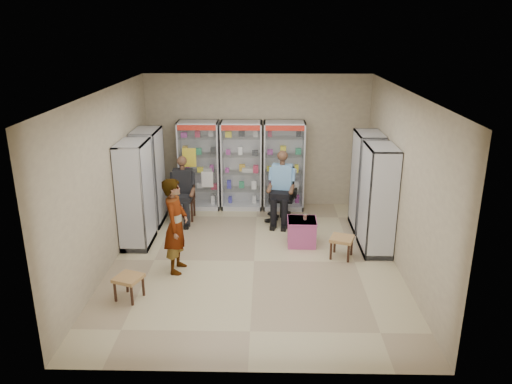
{
  "coord_description": "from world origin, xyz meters",
  "views": [
    {
      "loc": [
        0.21,
        -8.04,
        4.03
      ],
      "look_at": [
        0.02,
        0.7,
        1.07
      ],
      "focal_mm": 35.0,
      "sensor_mm": 36.0,
      "label": 1
    }
  ],
  "objects_px": {
    "cabinet_right_near": "(378,200)",
    "cabinet_left_near": "(136,195)",
    "cabinet_back_right": "(284,166)",
    "office_chair": "(282,195)",
    "standing_man": "(176,226)",
    "cabinet_right_far": "(366,182)",
    "cabinet_left_far": "(149,177)",
    "cabinet_back_mid": "(242,166)",
    "pink_trunk": "(302,232)",
    "woven_stool_b": "(129,287)",
    "seated_shopkeeper": "(282,189)",
    "woven_stool_a": "(341,247)",
    "cabinet_back_left": "(199,166)",
    "wooden_chair": "(184,198)"
  },
  "relations": [
    {
      "from": "cabinet_back_right",
      "to": "office_chair",
      "type": "relative_size",
      "value": 1.74
    },
    {
      "from": "woven_stool_a",
      "to": "standing_man",
      "type": "height_order",
      "value": "standing_man"
    },
    {
      "from": "cabinet_back_left",
      "to": "office_chair",
      "type": "bearing_deg",
      "value": -22.33
    },
    {
      "from": "cabinet_back_left",
      "to": "cabinet_right_near",
      "type": "height_order",
      "value": "same"
    },
    {
      "from": "cabinet_back_right",
      "to": "woven_stool_b",
      "type": "distance_m",
      "value": 4.82
    },
    {
      "from": "cabinet_back_right",
      "to": "cabinet_left_far",
      "type": "distance_m",
      "value": 2.98
    },
    {
      "from": "cabinet_left_far",
      "to": "woven_stool_b",
      "type": "relative_size",
      "value": 5.31
    },
    {
      "from": "woven_stool_b",
      "to": "woven_stool_a",
      "type": "bearing_deg",
      "value": 23.57
    },
    {
      "from": "cabinet_back_right",
      "to": "seated_shopkeeper",
      "type": "height_order",
      "value": "cabinet_back_right"
    },
    {
      "from": "cabinet_right_near",
      "to": "cabinet_left_far",
      "type": "xyz_separation_m",
      "value": [
        -4.46,
        1.3,
        0.0
      ]
    },
    {
      "from": "office_chair",
      "to": "standing_man",
      "type": "bearing_deg",
      "value": -118.63
    },
    {
      "from": "seated_shopkeeper",
      "to": "cabinet_back_mid",
      "type": "bearing_deg",
      "value": 147.44
    },
    {
      "from": "wooden_chair",
      "to": "woven_stool_b",
      "type": "bearing_deg",
      "value": -95.78
    },
    {
      "from": "office_chair",
      "to": "woven_stool_a",
      "type": "height_order",
      "value": "office_chair"
    },
    {
      "from": "cabinet_right_far",
      "to": "cabinet_right_near",
      "type": "height_order",
      "value": "same"
    },
    {
      "from": "cabinet_back_left",
      "to": "pink_trunk",
      "type": "xyz_separation_m",
      "value": [
        2.19,
        -1.99,
        -0.75
      ]
    },
    {
      "from": "woven_stool_b",
      "to": "seated_shopkeeper",
      "type": "bearing_deg",
      "value": 53.16
    },
    {
      "from": "cabinet_back_left",
      "to": "cabinet_back_right",
      "type": "xyz_separation_m",
      "value": [
        1.9,
        0.0,
        0.0
      ]
    },
    {
      "from": "woven_stool_b",
      "to": "standing_man",
      "type": "relative_size",
      "value": 0.23
    },
    {
      "from": "cabinet_right_near",
      "to": "woven_stool_a",
      "type": "bearing_deg",
      "value": 115.0
    },
    {
      "from": "cabinet_back_right",
      "to": "pink_trunk",
      "type": "xyz_separation_m",
      "value": [
        0.29,
        -1.99,
        -0.75
      ]
    },
    {
      "from": "office_chair",
      "to": "woven_stool_b",
      "type": "distance_m",
      "value": 4.11
    },
    {
      "from": "office_chair",
      "to": "cabinet_left_near",
      "type": "bearing_deg",
      "value": -145.75
    },
    {
      "from": "pink_trunk",
      "to": "woven_stool_a",
      "type": "height_order",
      "value": "pink_trunk"
    },
    {
      "from": "cabinet_back_mid",
      "to": "cabinet_right_far",
      "type": "relative_size",
      "value": 1.0
    },
    {
      "from": "cabinet_right_far",
      "to": "cabinet_left_far",
      "type": "relative_size",
      "value": 1.0
    },
    {
      "from": "cabinet_back_left",
      "to": "office_chair",
      "type": "relative_size",
      "value": 1.74
    },
    {
      "from": "cabinet_right_near",
      "to": "seated_shopkeeper",
      "type": "height_order",
      "value": "cabinet_right_near"
    },
    {
      "from": "cabinet_right_far",
      "to": "woven_stool_a",
      "type": "xyz_separation_m",
      "value": [
        -0.65,
        -1.41,
        -0.8
      ]
    },
    {
      "from": "cabinet_back_left",
      "to": "standing_man",
      "type": "distance_m",
      "value": 3.1
    },
    {
      "from": "office_chair",
      "to": "woven_stool_b",
      "type": "relative_size",
      "value": 3.04
    },
    {
      "from": "cabinet_right_near",
      "to": "cabinet_left_near",
      "type": "distance_m",
      "value": 4.46
    },
    {
      "from": "cabinet_right_far",
      "to": "office_chair",
      "type": "height_order",
      "value": "cabinet_right_far"
    },
    {
      "from": "office_chair",
      "to": "woven_stool_a",
      "type": "bearing_deg",
      "value": -50.26
    },
    {
      "from": "cabinet_back_mid",
      "to": "cabinet_left_near",
      "type": "distance_m",
      "value": 2.77
    },
    {
      "from": "cabinet_right_near",
      "to": "cabinet_left_near",
      "type": "height_order",
      "value": "same"
    },
    {
      "from": "pink_trunk",
      "to": "woven_stool_b",
      "type": "xyz_separation_m",
      "value": [
        -2.78,
        -2.05,
        -0.06
      ]
    },
    {
      "from": "office_chair",
      "to": "cabinet_back_mid",
      "type": "bearing_deg",
      "value": 149.26
    },
    {
      "from": "cabinet_back_mid",
      "to": "seated_shopkeeper",
      "type": "bearing_deg",
      "value": -42.13
    },
    {
      "from": "cabinet_right_near",
      "to": "woven_stool_b",
      "type": "relative_size",
      "value": 5.31
    },
    {
      "from": "office_chair",
      "to": "cabinet_back_left",
      "type": "bearing_deg",
      "value": 167.24
    },
    {
      "from": "cabinet_right_far",
      "to": "wooden_chair",
      "type": "distance_m",
      "value": 3.84
    },
    {
      "from": "cabinet_left_far",
      "to": "woven_stool_a",
      "type": "height_order",
      "value": "cabinet_left_far"
    },
    {
      "from": "cabinet_back_right",
      "to": "cabinet_right_near",
      "type": "height_order",
      "value": "same"
    },
    {
      "from": "cabinet_back_mid",
      "to": "cabinet_right_near",
      "type": "relative_size",
      "value": 1.0
    },
    {
      "from": "seated_shopkeeper",
      "to": "office_chair",
      "type": "bearing_deg",
      "value": 99.57
    },
    {
      "from": "woven_stool_a",
      "to": "cabinet_right_near",
      "type": "bearing_deg",
      "value": 25.0
    },
    {
      "from": "cabinet_back_right",
      "to": "cabinet_right_far",
      "type": "xyz_separation_m",
      "value": [
        1.63,
        -1.13,
        0.0
      ]
    },
    {
      "from": "cabinet_left_far",
      "to": "seated_shopkeeper",
      "type": "relative_size",
      "value": 1.37
    },
    {
      "from": "seated_shopkeeper",
      "to": "woven_stool_a",
      "type": "xyz_separation_m",
      "value": [
        1.03,
        -1.73,
        -0.53
      ]
    }
  ]
}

